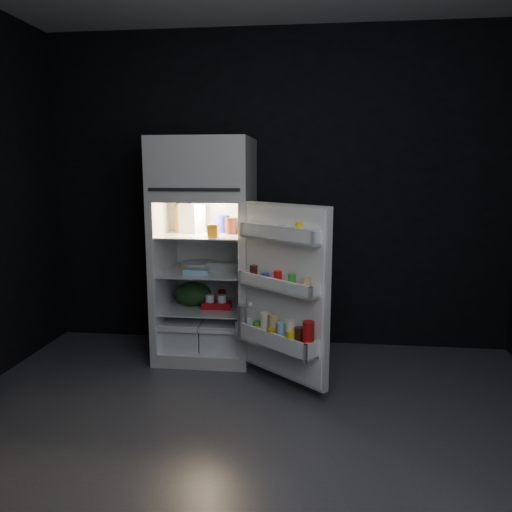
# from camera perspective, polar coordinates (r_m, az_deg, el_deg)

# --- Properties ---
(floor) EXTENTS (4.00, 3.40, 0.00)m
(floor) POSITION_cam_1_polar(r_m,az_deg,el_deg) (3.06, -0.53, -20.24)
(floor) COLOR #48484D
(floor) RESTS_ON ground
(wall_back) EXTENTS (4.00, 0.00, 2.70)m
(wall_back) POSITION_cam_1_polar(r_m,az_deg,el_deg) (4.34, 2.31, 7.42)
(wall_back) COLOR black
(wall_back) RESTS_ON ground
(wall_front) EXTENTS (4.00, 0.00, 2.70)m
(wall_front) POSITION_cam_1_polar(r_m,az_deg,el_deg) (1.00, -13.06, -1.20)
(wall_front) COLOR black
(wall_front) RESTS_ON ground
(refrigerator) EXTENTS (0.76, 0.71, 1.78)m
(refrigerator) POSITION_cam_1_polar(r_m,az_deg,el_deg) (4.09, -5.75, 1.66)
(refrigerator) COLOR silver
(refrigerator) RESTS_ON ground
(fridge_door) EXTENTS (0.67, 0.61, 1.22)m
(fridge_door) POSITION_cam_1_polar(r_m,az_deg,el_deg) (3.44, 3.03, -4.58)
(fridge_door) COLOR silver
(fridge_door) RESTS_ON ground
(milk_jug) EXTENTS (0.20, 0.20, 0.24)m
(milk_jug) POSITION_cam_1_polar(r_m,az_deg,el_deg) (4.10, -7.32, 4.34)
(milk_jug) COLOR white
(milk_jug) RESTS_ON refrigerator
(mayo_jar) EXTENTS (0.13, 0.13, 0.14)m
(mayo_jar) POSITION_cam_1_polar(r_m,az_deg,el_deg) (4.09, -3.90, 3.69)
(mayo_jar) COLOR #2028B0
(mayo_jar) RESTS_ON refrigerator
(jam_jar) EXTENTS (0.12, 0.12, 0.13)m
(jam_jar) POSITION_cam_1_polar(r_m,az_deg,el_deg) (3.98, -2.81, 3.46)
(jam_jar) COLOR #33140E
(jam_jar) RESTS_ON refrigerator
(amber_bottle) EXTENTS (0.12, 0.12, 0.22)m
(amber_bottle) POSITION_cam_1_polar(r_m,az_deg,el_deg) (4.18, -8.70, 4.27)
(amber_bottle) COLOR gold
(amber_bottle) RESTS_ON refrigerator
(small_carton) EXTENTS (0.08, 0.06, 0.10)m
(small_carton) POSITION_cam_1_polar(r_m,az_deg,el_deg) (3.79, -4.94, 2.87)
(small_carton) COLOR orange
(small_carton) RESTS_ON refrigerator
(egg_carton) EXTENTS (0.28, 0.11, 0.07)m
(egg_carton) POSITION_cam_1_polar(r_m,az_deg,el_deg) (4.03, -3.68, -1.23)
(egg_carton) COLOR #9C9B8E
(egg_carton) RESTS_ON refrigerator
(pie) EXTENTS (0.43, 0.43, 0.04)m
(pie) POSITION_cam_1_polar(r_m,az_deg,el_deg) (4.17, -6.46, -1.09)
(pie) COLOR tan
(pie) RESTS_ON refrigerator
(flat_package) EXTENTS (0.20, 0.10, 0.04)m
(flat_package) POSITION_cam_1_polar(r_m,az_deg,el_deg) (3.93, -6.80, -1.80)
(flat_package) COLOR #90C7DE
(flat_package) RESTS_ON refrigerator
(wrapped_pkg) EXTENTS (0.15, 0.14, 0.05)m
(wrapped_pkg) POSITION_cam_1_polar(r_m,az_deg,el_deg) (4.19, -1.97, -0.91)
(wrapped_pkg) COLOR beige
(wrapped_pkg) RESTS_ON refrigerator
(produce_bag) EXTENTS (0.32, 0.28, 0.20)m
(produce_bag) POSITION_cam_1_polar(r_m,az_deg,el_deg) (4.16, -7.20, -4.28)
(produce_bag) COLOR #193815
(produce_bag) RESTS_ON refrigerator
(yogurt_tray) EXTENTS (0.24, 0.14, 0.05)m
(yogurt_tray) POSITION_cam_1_polar(r_m,az_deg,el_deg) (4.07, -4.47, -5.62)
(yogurt_tray) COLOR #B00F12
(yogurt_tray) RESTS_ON refrigerator
(small_can_red) EXTENTS (0.07, 0.07, 0.09)m
(small_can_red) POSITION_cam_1_polar(r_m,az_deg,el_deg) (4.30, -3.91, -4.48)
(small_can_red) COLOR #B00F12
(small_can_red) RESTS_ON refrigerator
(small_can_silver) EXTENTS (0.08, 0.08, 0.09)m
(small_can_silver) POSITION_cam_1_polar(r_m,az_deg,el_deg) (4.27, -1.53, -4.57)
(small_can_silver) COLOR silver
(small_can_silver) RESTS_ON refrigerator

